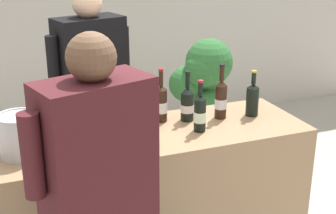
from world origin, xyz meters
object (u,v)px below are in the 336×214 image
object	(u,v)px
ice_bucket	(20,135)
wine_bottle_1	(252,99)
wine_bottle_4	(102,135)
wine_bottle_6	(142,108)
wine_bottle_8	(94,128)
wine_bottle_2	(187,104)
potted_shrub	(203,89)
wine_bottle_7	(221,99)
wine_bottle_0	(161,103)
person_server	(94,121)
wine_bottle_5	(200,113)
wine_bottle_3	(123,122)
wine_glass	(139,124)

from	to	relation	value
ice_bucket	wine_bottle_1	bearing A→B (deg)	2.87
wine_bottle_4	wine_bottle_6	xyz separation A→B (m)	(0.32, 0.29, 0.02)
wine_bottle_8	ice_bucket	world-z (taller)	wine_bottle_8
wine_bottle_2	potted_shrub	world-z (taller)	wine_bottle_2
wine_bottle_4	wine_bottle_6	bearing A→B (deg)	42.16
wine_bottle_2	wine_bottle_6	size ratio (longest dim) A/B	0.95
wine_bottle_4	wine_bottle_6	world-z (taller)	wine_bottle_6
wine_bottle_7	potted_shrub	size ratio (longest dim) A/B	0.28
wine_bottle_0	wine_bottle_2	bearing A→B (deg)	-15.71
wine_bottle_2	person_server	xyz separation A→B (m)	(-0.49, 0.51, -0.23)
wine_bottle_5	wine_bottle_6	world-z (taller)	wine_bottle_6
wine_bottle_4	ice_bucket	xyz separation A→B (m)	(-0.40, 0.15, 0.01)
wine_bottle_3	wine_bottle_4	size ratio (longest dim) A/B	1.07
wine_bottle_2	potted_shrub	xyz separation A→B (m)	(0.63, 1.09, -0.30)
wine_glass	ice_bucket	xyz separation A→B (m)	(-0.61, 0.12, -0.01)
wine_bottle_3	wine_bottle_5	size ratio (longest dim) A/B	1.05
ice_bucket	person_server	bearing A→B (deg)	51.19
wine_bottle_6	person_server	bearing A→B (deg)	110.85
person_server	potted_shrub	world-z (taller)	person_server
wine_glass	wine_bottle_8	bearing A→B (deg)	157.28
wine_bottle_0	wine_bottle_5	size ratio (longest dim) A/B	1.08
wine_bottle_6	person_server	distance (m)	0.60
potted_shrub	wine_bottle_4	bearing A→B (deg)	-132.14
wine_bottle_8	wine_bottle_0	bearing A→B (deg)	24.52
wine_bottle_3	ice_bucket	bearing A→B (deg)	178.05
wine_bottle_1	wine_bottle_7	xyz separation A→B (m)	(-0.21, 0.03, 0.01)
wine_bottle_1	wine_bottle_4	size ratio (longest dim) A/B	0.98
wine_bottle_1	wine_bottle_4	distance (m)	1.06
wine_bottle_0	person_server	distance (m)	0.62
wine_bottle_2	wine_bottle_8	bearing A→B (deg)	-164.79
potted_shrub	wine_bottle_3	bearing A→B (deg)	-131.31
wine_bottle_5	wine_bottle_8	size ratio (longest dim) A/B	0.98
wine_bottle_1	person_server	distance (m)	1.11
wine_glass	wine_bottle_6	bearing A→B (deg)	67.56
wine_bottle_1	potted_shrub	bearing A→B (deg)	79.87
wine_bottle_6	wine_bottle_8	bearing A→B (deg)	-153.27
ice_bucket	person_server	world-z (taller)	person_server
wine_bottle_1	wine_bottle_2	bearing A→B (deg)	170.33
wine_bottle_4	wine_bottle_1	bearing A→B (deg)	11.84
wine_bottle_8	potted_shrub	size ratio (longest dim) A/B	0.26
wine_bottle_5	potted_shrub	xyz separation A→B (m)	(0.63, 1.28, -0.31)
wine_bottle_2	wine_glass	world-z (taller)	wine_bottle_2
wine_bottle_5	potted_shrub	size ratio (longest dim) A/B	0.25
wine_bottle_4	wine_bottle_7	xyz separation A→B (m)	(0.83, 0.25, 0.02)
wine_bottle_1	wine_bottle_6	xyz separation A→B (m)	(-0.72, 0.07, 0.01)
wine_bottle_1	wine_bottle_3	size ratio (longest dim) A/B	0.91
wine_bottle_5	wine_glass	world-z (taller)	wine_bottle_5
wine_bottle_3	wine_bottle_6	size ratio (longest dim) A/B	0.97
wine_bottle_7	wine_glass	size ratio (longest dim) A/B	1.90
wine_bottle_4	wine_bottle_7	size ratio (longest dim) A/B	0.87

